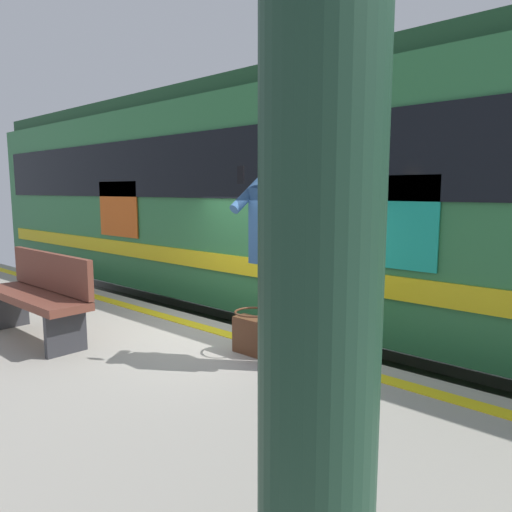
# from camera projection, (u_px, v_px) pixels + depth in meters

# --- Properties ---
(ground_plane) EXTENTS (24.25, 24.25, 0.00)m
(ground_plane) POSITION_uv_depth(u_px,v_px,m) (237.00, 411.00, 5.64)
(ground_plane) COLOR #4C4742
(platform) EXTENTS (15.88, 4.01, 1.03)m
(platform) POSITION_uv_depth(u_px,v_px,m) (73.00, 434.00, 4.10)
(platform) COLOR #9E998E
(platform) RESTS_ON ground
(safety_line) EXTENTS (15.56, 0.16, 0.01)m
(safety_line) POSITION_uv_depth(u_px,v_px,m) (218.00, 332.00, 5.28)
(safety_line) COLOR yellow
(safety_line) RESTS_ON platform
(track_rail_near) EXTENTS (20.65, 0.08, 0.16)m
(track_rail_near) POSITION_uv_depth(u_px,v_px,m) (306.00, 372.00, 6.64)
(track_rail_near) COLOR slate
(track_rail_near) RESTS_ON ground
(track_rail_far) EXTENTS (20.65, 0.08, 0.16)m
(track_rail_far) POSITION_uv_depth(u_px,v_px,m) (359.00, 347.00, 7.69)
(track_rail_far) COLOR slate
(track_rail_far) RESTS_ON ground
(train_carriage) EXTENTS (13.95, 2.90, 3.96)m
(train_carriage) POSITION_uv_depth(u_px,v_px,m) (285.00, 194.00, 7.47)
(train_carriage) COLOR #2D723F
(train_carriage) RESTS_ON ground
(passenger) EXTENTS (0.57, 0.55, 1.83)m
(passenger) POSITION_uv_depth(u_px,v_px,m) (276.00, 245.00, 4.09)
(passenger) COLOR #383347
(passenger) RESTS_ON platform
(handbag) EXTENTS (0.40, 0.36, 0.42)m
(handbag) POSITION_uv_depth(u_px,v_px,m) (253.00, 334.00, 4.55)
(handbag) COLOR #59331E
(handbag) RESTS_ON platform
(station_column) EXTENTS (0.38, 0.38, 3.30)m
(station_column) POSITION_uv_depth(u_px,v_px,m) (322.00, 156.00, 1.39)
(station_column) COLOR #1E3F2D
(station_column) RESTS_ON platform
(bench) EXTENTS (1.67, 0.44, 0.90)m
(bench) POSITION_uv_depth(u_px,v_px,m) (40.00, 292.00, 5.00)
(bench) COLOR brown
(bench) RESTS_ON platform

